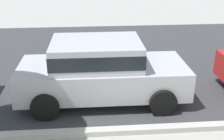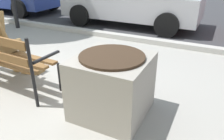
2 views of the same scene
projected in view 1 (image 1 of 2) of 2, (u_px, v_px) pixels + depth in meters
name	position (u px, v px, depth m)	size (l,w,h in m)	color
street_surface	(97.00, 57.00, 10.21)	(60.00, 9.00, 0.01)	#38383A
curb_stone	(105.00, 131.00, 5.97)	(60.00, 0.20, 0.12)	#B2AFA8
parked_car_silver	(100.00, 69.00, 7.06)	(4.11, 1.94, 1.56)	#B7B7BC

